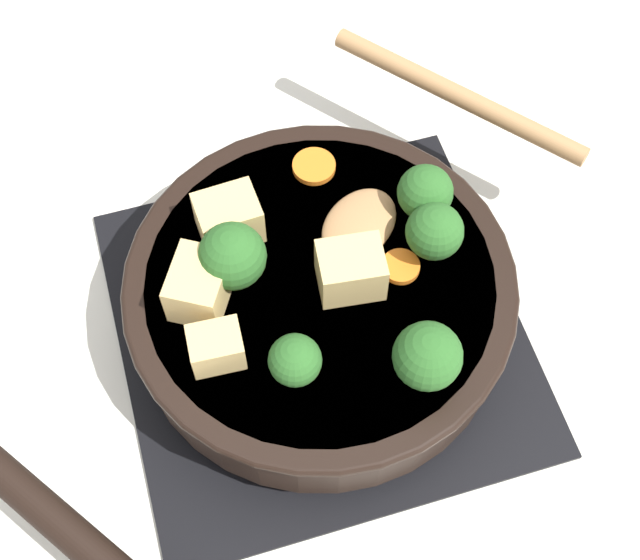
{
  "coord_description": "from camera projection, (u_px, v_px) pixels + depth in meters",
  "views": [
    {
      "loc": [
        0.3,
        -0.09,
        0.64
      ],
      "look_at": [
        0.0,
        0.0,
        0.08
      ],
      "focal_mm": 50.0,
      "sensor_mm": 36.0,
      "label": 1
    }
  ],
  "objects": [
    {
      "name": "tofu_cube_center_large",
      "position": [
        216.0,
        347.0,
        0.59
      ],
      "size": [
        0.03,
        0.04,
        0.03
      ],
      "primitive_type": "cube",
      "rotation": [
        0.0,
        0.0,
        4.66
      ],
      "color": "#DBB770",
      "rests_on": "skillet_pan"
    },
    {
      "name": "broccoli_floret_east_rim",
      "position": [
        427.0,
        356.0,
        0.57
      ],
      "size": [
        0.05,
        0.05,
        0.05
      ],
      "color": "#709956",
      "rests_on": "skillet_pan"
    },
    {
      "name": "broccoli_floret_north_edge",
      "position": [
        232.0,
        256.0,
        0.61
      ],
      "size": [
        0.05,
        0.05,
        0.05
      ],
      "color": "#709956",
      "rests_on": "skillet_pan"
    },
    {
      "name": "front_burner_grate",
      "position": [
        320.0,
        324.0,
        0.7
      ],
      "size": [
        0.31,
        0.31,
        0.03
      ],
      "color": "black",
      "rests_on": "ground_plane"
    },
    {
      "name": "carrot_slice_near_center",
      "position": [
        314.0,
        166.0,
        0.68
      ],
      "size": [
        0.03,
        0.03,
        0.01
      ],
      "primitive_type": "cylinder",
      "color": "orange",
      "rests_on": "skillet_pan"
    },
    {
      "name": "carrot_slice_orange_thin",
      "position": [
        401.0,
        267.0,
        0.64
      ],
      "size": [
        0.03,
        0.03,
        0.01
      ],
      "primitive_type": "cylinder",
      "color": "orange",
      "rests_on": "skillet_pan"
    },
    {
      "name": "broccoli_floret_west_rim",
      "position": [
        295.0,
        361.0,
        0.58
      ],
      "size": [
        0.04,
        0.04,
        0.04
      ],
      "color": "#709956",
      "rests_on": "skillet_pan"
    },
    {
      "name": "skillet_pan",
      "position": [
        317.0,
        299.0,
        0.66
      ],
      "size": [
        0.37,
        0.4,
        0.06
      ],
      "color": "black",
      "rests_on": "front_burner_grate"
    },
    {
      "name": "broccoli_floret_center_top",
      "position": [
        437.0,
        237.0,
        0.62
      ],
      "size": [
        0.04,
        0.04,
        0.05
      ],
      "color": "#709956",
      "rests_on": "skillet_pan"
    },
    {
      "name": "tofu_cube_near_handle",
      "position": [
        200.0,
        285.0,
        0.61
      ],
      "size": [
        0.06,
        0.06,
        0.04
      ],
      "primitive_type": "cube",
      "rotation": [
        0.0,
        0.0,
        2.62
      ],
      "color": "#DBB770",
      "rests_on": "skillet_pan"
    },
    {
      "name": "tofu_cube_west_chunk",
      "position": [
        229.0,
        218.0,
        0.64
      ],
      "size": [
        0.04,
        0.05,
        0.04
      ],
      "primitive_type": "cube",
      "rotation": [
        0.0,
        0.0,
        1.64
      ],
      "color": "#DBB770",
      "rests_on": "skillet_pan"
    },
    {
      "name": "broccoli_floret_near_spoon",
      "position": [
        425.0,
        193.0,
        0.64
      ],
      "size": [
        0.04,
        0.04,
        0.05
      ],
      "color": "#709956",
      "rests_on": "skillet_pan"
    },
    {
      "name": "tofu_cube_east_chunk",
      "position": [
        351.0,
        270.0,
        0.62
      ],
      "size": [
        0.04,
        0.05,
        0.04
      ],
      "primitive_type": "cube",
      "rotation": [
        0.0,
        0.0,
        4.6
      ],
      "color": "#DBB770",
      "rests_on": "skillet_pan"
    },
    {
      "name": "wooden_spoon",
      "position": [
        416.0,
        150.0,
        0.68
      ],
      "size": [
        0.22,
        0.23,
        0.02
      ],
      "color": "#A87A4C",
      "rests_on": "skillet_pan"
    },
    {
      "name": "ground_plane",
      "position": [
        320.0,
        330.0,
        0.71
      ],
      "size": [
        2.4,
        2.4,
        0.0
      ],
      "primitive_type": "plane",
      "color": "silver"
    }
  ]
}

